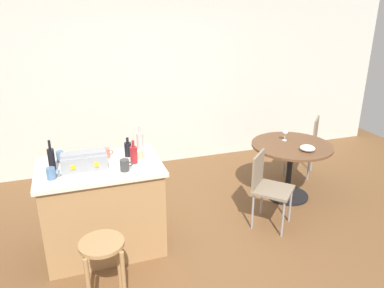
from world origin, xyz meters
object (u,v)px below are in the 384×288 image
Objects in this scene: toolbox at (84,161)px; cup_0 at (106,153)px; folding_chair_near at (267,185)px; bottle_0 at (52,159)px; cup_1 at (140,155)px; wine_glass at (285,133)px; bottle_1 at (134,154)px; cup_3 at (125,165)px; folding_chair_far at (306,141)px; cup_4 at (51,173)px; wooden_stool at (103,259)px; kitchen_island at (103,207)px; dining_table at (291,157)px; bottle_3 at (128,149)px; bottle_2 at (140,142)px; cup_2 at (60,156)px; serving_bowl at (307,148)px.

cup_0 is (0.22, 0.20, -0.03)m from toolbox.
folding_chair_near is 2.28m from bottle_0.
cup_1 reaches higher than wine_glass.
bottle_1 is 0.19m from cup_3.
folding_chair_far is 7.79× the size of cup_4.
toolbox is at bearing 93.15° from wooden_stool.
folding_chair_far is (2.99, 0.86, 0.06)m from kitchen_island.
cup_3 reaches higher than folding_chair_far.
cup_4 is at bearing -157.36° from kitchen_island.
cup_3 is (-2.18, -0.56, 0.43)m from dining_table.
toolbox is 0.46m from bottle_1.
kitchen_island reaches higher than wine_glass.
kitchen_island is 0.86m from wooden_stool.
bottle_0 is 1.52× the size of bottle_3.
bottle_3 is (-0.14, -0.08, -0.03)m from bottle_2.
cup_1 is 2.04m from wine_glass.
dining_table is at bearing 14.35° from cup_3.
cup_2 is (0.07, 0.22, -0.06)m from bottle_0.
wooden_stool is 3.24× the size of bottle_3.
cup_3 is at bearing -17.98° from bottle_0.
cup_2 reaches higher than cup_1.
bottle_2 is at bearing -0.55° from cup_2.
bottle_2 is 2.49× the size of cup_1.
cup_2 is at bearing 147.84° from kitchen_island.
bottle_0 is at bearing -165.67° from folding_chair_far.
bottle_1 is 2.14m from serving_bowl.
folding_chair_far is 3.60m from cup_4.
cup_3 is (0.56, -0.43, 0.00)m from cup_2.
bottle_2 is (-2.54, -0.65, 0.51)m from folding_chair_far.
serving_bowl is (2.80, -0.12, -0.22)m from cup_2.
cup_3 is at bearing -127.29° from cup_1.
folding_chair_far is (3.08, 1.72, 0.04)m from wooden_stool.
cup_1 is (-2.58, -0.83, 0.44)m from folding_chair_far.
cup_1 is 1.08× the size of cup_2.
wooden_stool is 5.39× the size of cup_3.
cup_4 is 2.90m from wine_glass.
cup_1 reaches higher than folding_chair_far.
folding_chair_near is 0.75m from serving_bowl.
toolbox is at bearing -171.37° from dining_table.
dining_table is 3.53× the size of bottle_2.
serving_bowl is at bearing 2.28° from kitchen_island.
toolbox is at bearing -156.75° from bottle_2.
wine_glass is at bearing 13.62° from cup_4.
folding_chair_near is at bearing -4.63° from kitchen_island.
wine_glass is 0.80× the size of serving_bowl.
bottle_2 is 2.51× the size of cup_4.
cup_2 is (-3.33, -0.65, 0.46)m from folding_chair_far.
bottle_1 is at bearing -113.44° from bottle_2.
cup_3 reaches higher than folding_chair_near.
dining_table is at bearing 8.63° from toolbox.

